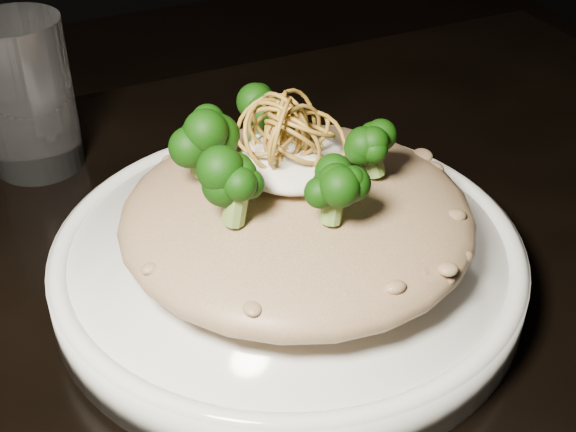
# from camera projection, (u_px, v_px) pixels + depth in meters

# --- Properties ---
(plate) EXTENTS (0.31, 0.31, 0.03)m
(plate) POSITION_uv_depth(u_px,v_px,m) (288.00, 263.00, 0.54)
(plate) COLOR white
(plate) RESTS_ON table
(risotto) EXTENTS (0.23, 0.23, 0.05)m
(risotto) POSITION_uv_depth(u_px,v_px,m) (297.00, 216.00, 0.51)
(risotto) COLOR brown
(risotto) RESTS_ON plate
(broccoli) EXTENTS (0.15, 0.15, 0.05)m
(broccoli) POSITION_uv_depth(u_px,v_px,m) (288.00, 146.00, 0.48)
(broccoli) COLOR black
(broccoli) RESTS_ON risotto
(cheese) EXTENTS (0.07, 0.07, 0.02)m
(cheese) POSITION_uv_depth(u_px,v_px,m) (293.00, 162.00, 0.50)
(cheese) COLOR white
(cheese) RESTS_ON risotto
(shallots) EXTENTS (0.05, 0.05, 0.04)m
(shallots) POSITION_uv_depth(u_px,v_px,m) (290.00, 122.00, 0.48)
(shallots) COLOR brown
(shallots) RESTS_ON cheese
(drinking_glass) EXTENTS (0.09, 0.09, 0.13)m
(drinking_glass) POSITION_uv_depth(u_px,v_px,m) (27.00, 96.00, 0.63)
(drinking_glass) COLOR white
(drinking_glass) RESTS_ON table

